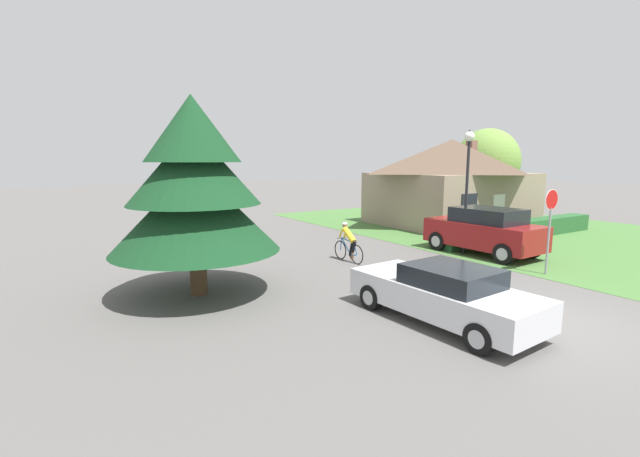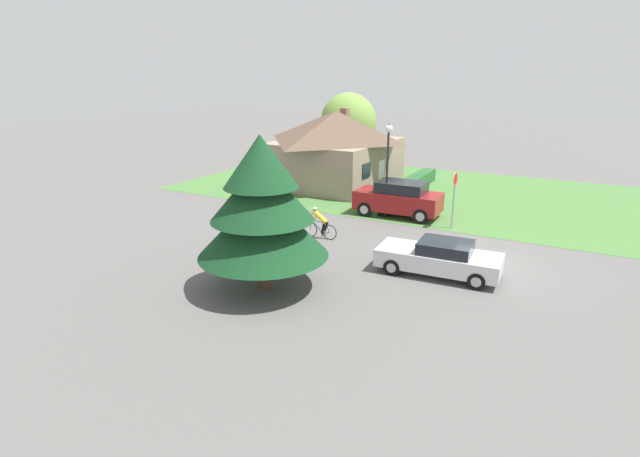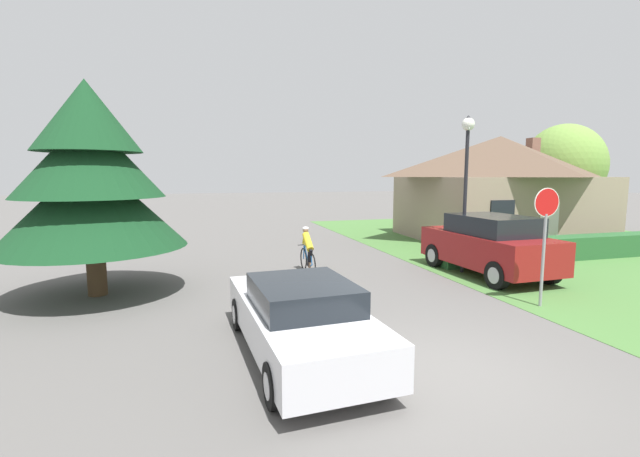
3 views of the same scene
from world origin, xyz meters
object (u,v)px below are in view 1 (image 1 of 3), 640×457
street_lamp (468,164)px  deciduous_tree_right (487,162)px  cyclist (349,243)px  sedan_left_lane (444,294)px  parked_suv_right (484,231)px  conifer_tall_near (194,186)px  stop_sign (550,215)px  cottage_house (451,180)px

street_lamp → deciduous_tree_right: deciduous_tree_right is taller
cyclist → deciduous_tree_right: deciduous_tree_right is taller
sedan_left_lane → parked_suv_right: 8.29m
conifer_tall_near → cyclist: bearing=9.6°
cyclist → deciduous_tree_right: 18.25m
deciduous_tree_right → cyclist: bearing=-158.4°
parked_suv_right → conifer_tall_near: size_ratio=0.83×
parked_suv_right → conifer_tall_near: 11.57m
stop_sign → deciduous_tree_right: bearing=-134.3°
street_lamp → deciduous_tree_right: 14.38m
cyclist → street_lamp: (4.80, -1.38, 2.93)m
sedan_left_lane → street_lamp: 8.61m
cyclist → stop_sign: bearing=-139.8°
conifer_tall_near → street_lamp: bearing=-2.0°
street_lamp → conifer_tall_near: 10.79m
stop_sign → cottage_house: bearing=-121.3°
sedan_left_lane → stop_sign: (6.19, 1.11, 1.32)m
stop_sign → conifer_tall_near: (-10.44, 4.04, 1.10)m
cottage_house → sedan_left_lane: 16.80m
cottage_house → sedan_left_lane: (-12.64, -10.90, -1.93)m
cottage_house → cyclist: size_ratio=5.15×
cyclist → stop_sign: size_ratio=0.62×
sedan_left_lane → street_lamp: bearing=-57.1°
stop_sign → street_lamp: bearing=-93.1°
street_lamp → deciduous_tree_right: bearing=33.9°
cottage_house → street_lamp: cottage_house is taller
cyclist → stop_sign: (4.47, -5.04, 1.28)m
sedan_left_lane → street_lamp: street_lamp is taller
stop_sign → conifer_tall_near: bearing=-19.0°
street_lamp → cyclist: bearing=164.0°
sedan_left_lane → cyclist: (1.72, 6.15, 0.03)m
cottage_house → sedan_left_lane: size_ratio=1.92×
cyclist → conifer_tall_near: bearing=98.2°
deciduous_tree_right → street_lamp: bearing=-146.1°
parked_suv_right → sedan_left_lane: bearing=119.1°
stop_sign → street_lamp: size_ratio=0.57×
cottage_house → stop_sign: cottage_house is taller
cottage_house → deciduous_tree_right: bearing=20.1°
stop_sign → street_lamp: (0.34, 3.66, 1.65)m
sedan_left_lane → parked_suv_right: (7.10, 4.27, 0.29)m
cottage_house → cyclist: bearing=-154.3°
street_lamp → sedan_left_lane: bearing=-143.8°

